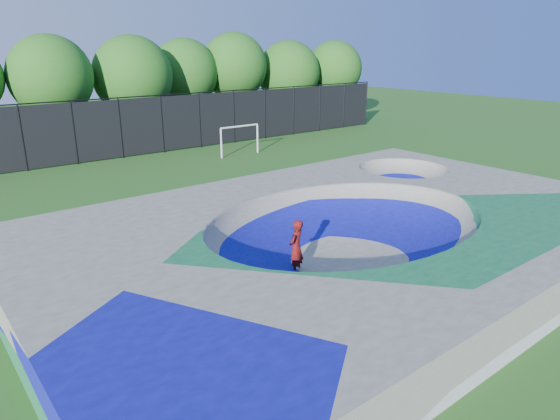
{
  "coord_description": "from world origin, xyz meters",
  "views": [
    {
      "loc": [
        -12.31,
        -11.58,
        7.26
      ],
      "look_at": [
        -0.74,
        3.0,
        1.1
      ],
      "focal_mm": 32.0,
      "sensor_mm": 36.0,
      "label": 1
    }
  ],
  "objects": [
    {
      "name": "fence",
      "position": [
        0.0,
        21.0,
        2.1
      ],
      "size": [
        48.09,
        0.09,
        4.04
      ],
      "color": "black",
      "rests_on": "ground"
    },
    {
      "name": "treeline",
      "position": [
        3.79,
        25.83,
        5.1
      ],
      "size": [
        52.24,
        7.59,
        8.39
      ],
      "color": "#4D3326",
      "rests_on": "ground"
    },
    {
      "name": "ground",
      "position": [
        0.0,
        0.0,
        0.0
      ],
      "size": [
        120.0,
        120.0,
        0.0
      ],
      "primitive_type": "plane",
      "color": "#215116",
      "rests_on": "ground"
    },
    {
      "name": "skate_deck",
      "position": [
        0.0,
        0.0,
        0.75
      ],
      "size": [
        22.0,
        14.0,
        1.5
      ],
      "primitive_type": "cube",
      "color": "gray",
      "rests_on": "ground"
    },
    {
      "name": "soccer_goal",
      "position": [
        6.72,
        16.85,
        1.43
      ],
      "size": [
        3.12,
        0.12,
        2.06
      ],
      "color": "silver",
      "rests_on": "ground"
    },
    {
      "name": "skater",
      "position": [
        -2.46,
        -0.02,
        0.94
      ],
      "size": [
        0.82,
        0.71,
        1.89
      ],
      "primitive_type": "imported",
      "rotation": [
        0.0,
        0.0,
        3.6
      ],
      "color": "#A9110D",
      "rests_on": "ground"
    },
    {
      "name": "skateboard",
      "position": [
        -2.46,
        -0.02,
        0.03
      ],
      "size": [
        0.81,
        0.45,
        0.05
      ],
      "primitive_type": "cube",
      "rotation": [
        0.0,
        0.0,
        0.31
      ],
      "color": "black",
      "rests_on": "ground"
    }
  ]
}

